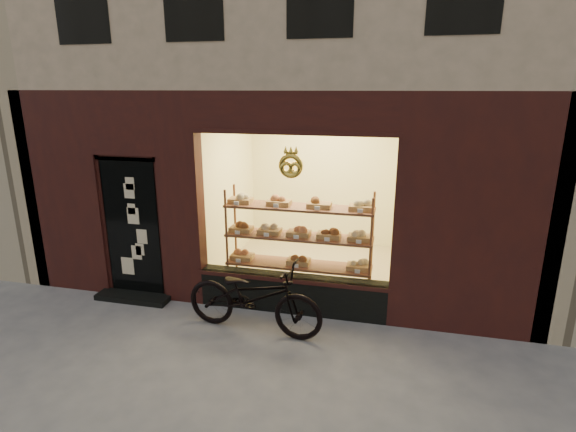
# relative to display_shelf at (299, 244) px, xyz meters

# --- Properties ---
(ground) EXTENTS (90.00, 90.00, 0.00)m
(ground) POSITION_rel_display_shelf_xyz_m (-0.45, -2.55, -0.87)
(ground) COLOR slate
(display_shelf) EXTENTS (2.20, 0.45, 1.70)m
(display_shelf) POSITION_rel_display_shelf_xyz_m (0.00, 0.00, 0.00)
(display_shelf) COLOR brown
(display_shelf) RESTS_ON ground
(bicycle) EXTENTS (1.94, 0.84, 0.99)m
(bicycle) POSITION_rel_display_shelf_xyz_m (-0.37, -1.09, -0.38)
(bicycle) COLOR black
(bicycle) RESTS_ON ground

